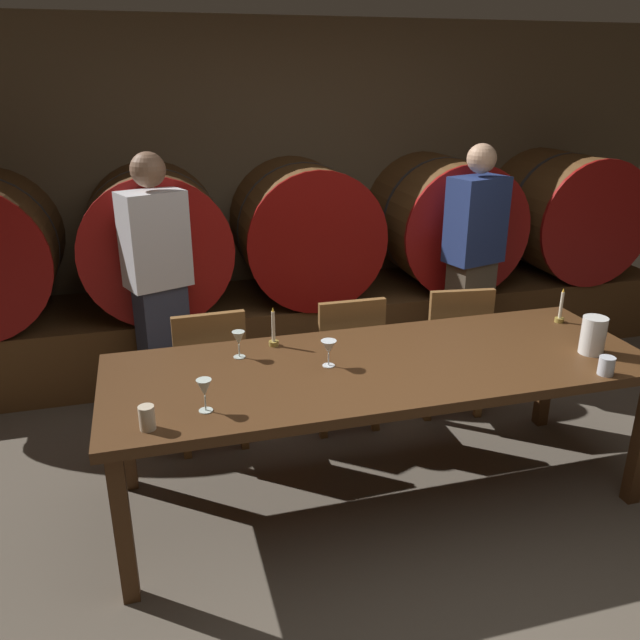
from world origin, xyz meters
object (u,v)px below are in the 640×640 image
object	(u,v)px
chair_right	(453,343)
pitcher	(593,335)
guest_right	(472,263)
candle_right	(560,313)
wine_barrel_right	(441,221)
dining_table	(381,374)
wine_barrel_center	(303,230)
chair_center	(346,356)
cup_left	(147,418)
wine_glass_left	(204,389)
wine_glass_right	(329,348)
chair_left	(210,371)
guest_left	(159,283)
candle_left	(274,335)
wine_barrel_far_right	(562,213)
wine_glass_center	(239,339)
wine_barrel_left	(155,239)
cup_right	(606,366)

from	to	relation	value
chair_right	pitcher	xyz separation A→B (m)	(0.31, -0.89, 0.38)
guest_right	candle_right	world-z (taller)	guest_right
wine_barrel_right	dining_table	xyz separation A→B (m)	(-1.22, -1.91, -0.30)
wine_barrel_center	wine_barrel_right	xyz separation A→B (m)	(1.14, 0.00, 0.00)
chair_center	cup_left	xyz separation A→B (m)	(-1.17, -1.06, 0.33)
chair_right	wine_glass_left	xyz separation A→B (m)	(-1.65, -0.97, 0.38)
candle_right	chair_right	bearing A→B (deg)	131.24
wine_glass_right	chair_left	bearing A→B (deg)	127.14
guest_left	candle_left	world-z (taller)	guest_left
wine_barrel_far_right	guest_right	size ratio (longest dim) A/B	0.60
wine_barrel_right	guest_left	xyz separation A→B (m)	(-2.23, -0.60, -0.14)
candle_left	wine_glass_center	distance (m)	0.22
chair_center	wine_glass_center	xyz separation A→B (m)	(-0.71, -0.46, 0.38)
chair_left	wine_barrel_left	bearing A→B (deg)	-81.38
wine_barrel_left	dining_table	xyz separation A→B (m)	(1.00, -1.91, -0.30)
pitcher	candle_right	bearing A→B (deg)	75.72
wine_barrel_center	cup_right	bearing A→B (deg)	-68.86
guest_right	wine_glass_center	world-z (taller)	guest_right
wine_barrel_right	chair_right	xyz separation A→B (m)	(-0.45, -1.19, -0.52)
dining_table	wine_glass_left	xyz separation A→B (m)	(-0.89, -0.26, 0.17)
wine_barrel_right	wine_glass_left	world-z (taller)	wine_barrel_right
chair_center	guest_left	size ratio (longest dim) A/B	0.53
chair_center	wine_glass_center	size ratio (longest dim) A/B	6.35
cup_right	wine_glass_left	bearing A→B (deg)	175.39
guest_right	chair_center	bearing A→B (deg)	8.72
dining_table	pitcher	xyz separation A→B (m)	(1.07, -0.17, 0.16)
wine_barrel_far_right	cup_left	size ratio (longest dim) A/B	9.83
wine_glass_right	wine_barrel_left	bearing A→B (deg)	111.53
candle_right	wine_glass_right	bearing A→B (deg)	-171.55
wine_barrel_left	dining_table	bearing A→B (deg)	-62.34
wine_barrel_center	wine_barrel_right	world-z (taller)	same
wine_barrel_far_right	candle_left	xyz separation A→B (m)	(-2.80, -1.56, -0.18)
wine_barrel_center	wine_glass_right	distance (m)	1.91
cup_left	wine_barrel_center	bearing A→B (deg)	61.86
guest_right	cup_left	distance (m)	2.74
guest_left	cup_right	xyz separation A→B (m)	(1.99, -1.72, -0.05)
wine_barrel_left	guest_right	distance (m)	2.25
candle_right	wine_glass_center	bearing A→B (deg)	179.89
wine_glass_right	chair_right	bearing A→B (deg)	33.69
wine_barrel_right	wine_glass_center	bearing A→B (deg)	-138.62
chair_left	candle_right	bearing A→B (deg)	164.56
chair_left	wine_glass_center	world-z (taller)	wine_glass_center
wine_barrel_right	pitcher	distance (m)	2.09
wine_barrel_center	cup_left	bearing A→B (deg)	-118.14
candle_right	chair_center	bearing A→B (deg)	157.54
chair_left	wine_glass_right	world-z (taller)	wine_glass_right
wine_barrel_center	chair_right	distance (m)	1.47
wine_barrel_center	guest_left	world-z (taller)	guest_left
pitcher	cup_right	distance (m)	0.26
pitcher	wine_glass_right	xyz separation A→B (m)	(-1.33, 0.21, -0.00)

